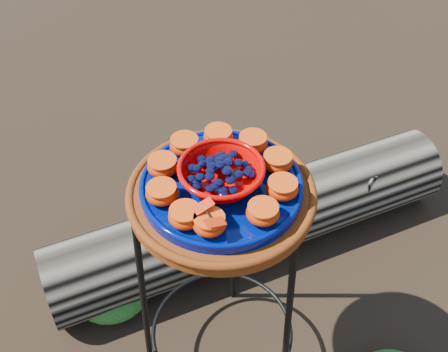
% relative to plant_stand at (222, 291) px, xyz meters
% --- Properties ---
extents(plant_stand, '(0.44, 0.44, 0.70)m').
position_rel_plant_stand_xyz_m(plant_stand, '(0.00, 0.00, 0.00)').
color(plant_stand, black).
rests_on(plant_stand, ground).
extents(terracotta_saucer, '(0.41, 0.41, 0.03)m').
position_rel_plant_stand_xyz_m(terracotta_saucer, '(0.00, 0.00, 0.37)').
color(terracotta_saucer, '#6A280A').
rests_on(terracotta_saucer, plant_stand).
extents(cobalt_plate, '(0.35, 0.35, 0.02)m').
position_rel_plant_stand_xyz_m(cobalt_plate, '(0.00, 0.00, 0.39)').
color(cobalt_plate, '#000944').
rests_on(cobalt_plate, terracotta_saucer).
extents(red_bowl, '(0.17, 0.17, 0.05)m').
position_rel_plant_stand_xyz_m(red_bowl, '(0.00, 0.00, 0.43)').
color(red_bowl, '#C80200').
rests_on(red_bowl, cobalt_plate).
extents(glass_gems, '(0.14, 0.14, 0.02)m').
position_rel_plant_stand_xyz_m(glass_gems, '(0.00, 0.00, 0.47)').
color(glass_gems, black).
rests_on(glass_gems, red_bowl).
extents(orange_half_0, '(0.07, 0.07, 0.04)m').
position_rel_plant_stand_xyz_m(orange_half_0, '(-0.00, -0.13, 0.42)').
color(orange_half_0, '#B32B03').
rests_on(orange_half_0, cobalt_plate).
extents(orange_half_1, '(0.07, 0.07, 0.04)m').
position_rel_plant_stand_xyz_m(orange_half_1, '(0.10, -0.09, 0.42)').
color(orange_half_1, '#B32B03').
rests_on(orange_half_1, cobalt_plate).
extents(orange_half_2, '(0.07, 0.07, 0.04)m').
position_rel_plant_stand_xyz_m(orange_half_2, '(0.13, -0.01, 0.42)').
color(orange_half_2, '#B32B03').
rests_on(orange_half_2, cobalt_plate).
extents(orange_half_3, '(0.07, 0.07, 0.04)m').
position_rel_plant_stand_xyz_m(orange_half_3, '(0.11, 0.07, 0.42)').
color(orange_half_3, '#B32B03').
rests_on(orange_half_3, cobalt_plate).
extents(orange_half_4, '(0.07, 0.07, 0.04)m').
position_rel_plant_stand_xyz_m(orange_half_4, '(0.05, 0.12, 0.42)').
color(orange_half_4, '#B32B03').
rests_on(orange_half_4, cobalt_plate).
extents(orange_half_5, '(0.07, 0.07, 0.04)m').
position_rel_plant_stand_xyz_m(orange_half_5, '(-0.03, 0.13, 0.42)').
color(orange_half_5, '#B32B03').
rests_on(orange_half_5, cobalt_plate).
extents(orange_half_6, '(0.07, 0.07, 0.04)m').
position_rel_plant_stand_xyz_m(orange_half_6, '(-0.10, 0.09, 0.42)').
color(orange_half_6, '#B32B03').
rests_on(orange_half_6, cobalt_plate).
extents(orange_half_7, '(0.07, 0.07, 0.04)m').
position_rel_plant_stand_xyz_m(orange_half_7, '(-0.13, 0.01, 0.42)').
color(orange_half_7, '#B32B03').
rests_on(orange_half_7, cobalt_plate).
extents(orange_half_8, '(0.07, 0.07, 0.04)m').
position_rel_plant_stand_xyz_m(orange_half_8, '(-0.11, -0.07, 0.42)').
color(orange_half_8, '#B32B03').
rests_on(orange_half_8, cobalt_plate).
extents(orange_half_9, '(0.07, 0.07, 0.04)m').
position_rel_plant_stand_xyz_m(orange_half_9, '(-0.05, -0.12, 0.42)').
color(orange_half_9, '#B32B03').
rests_on(orange_half_9, cobalt_plate).
extents(butterfly, '(0.10, 0.10, 0.02)m').
position_rel_plant_stand_xyz_m(butterfly, '(-0.00, -0.13, 0.45)').
color(butterfly, red).
rests_on(butterfly, orange_half_0).
extents(driftwood_log, '(1.39, 1.09, 0.27)m').
position_rel_plant_stand_xyz_m(driftwood_log, '(0.03, 0.45, -0.22)').
color(driftwood_log, black).
rests_on(driftwood_log, ground).
extents(foliage_left, '(0.25, 0.25, 0.13)m').
position_rel_plant_stand_xyz_m(foliage_left, '(-0.39, 0.14, -0.29)').
color(foliage_left, '#1F4514').
rests_on(foliage_left, ground).
extents(foliage_back, '(0.28, 0.28, 0.14)m').
position_rel_plant_stand_xyz_m(foliage_back, '(-0.04, 0.62, -0.28)').
color(foliage_back, '#1F4514').
rests_on(foliage_back, ground).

